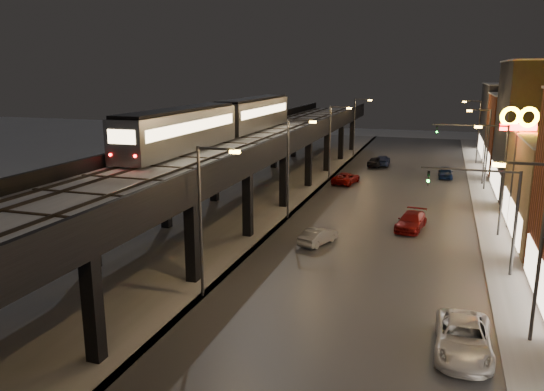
% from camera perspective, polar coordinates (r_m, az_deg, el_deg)
% --- Properties ---
extents(road_surface, '(17.00, 120.00, 0.06)m').
position_cam_1_polar(road_surface, '(50.49, 11.96, -1.99)').
color(road_surface, '#46474D').
rests_on(road_surface, ground).
extents(sidewalk_right, '(4.00, 120.00, 0.14)m').
position_cam_1_polar(sidewalk_right, '(50.54, 23.30, -2.74)').
color(sidewalk_right, '#9FA1A8').
rests_on(sidewalk_right, ground).
extents(under_viaduct_pavement, '(11.00, 120.00, 0.06)m').
position_cam_1_polar(under_viaduct_pavement, '(53.47, -2.56, -0.85)').
color(under_viaduct_pavement, '#9FA1A8').
rests_on(under_viaduct_pavement, ground).
extents(elevated_viaduct, '(9.00, 100.00, 6.30)m').
position_cam_1_polar(elevated_viaduct, '(49.47, -3.91, 4.58)').
color(elevated_viaduct, black).
rests_on(elevated_viaduct, ground).
extents(viaduct_trackbed, '(8.40, 100.00, 0.32)m').
position_cam_1_polar(viaduct_trackbed, '(49.48, -3.88, 5.48)').
color(viaduct_trackbed, '#B2B7C1').
rests_on(viaduct_trackbed, elevated_viaduct).
extents(viaduct_parapet_streetside, '(0.30, 100.00, 1.10)m').
position_cam_1_polar(viaduct_parapet_streetside, '(48.01, 0.99, 5.83)').
color(viaduct_parapet_streetside, black).
rests_on(viaduct_parapet_streetside, elevated_viaduct).
extents(viaduct_parapet_far, '(0.30, 100.00, 1.10)m').
position_cam_1_polar(viaduct_parapet_far, '(51.21, -8.42, 6.16)').
color(viaduct_parapet_far, black).
rests_on(viaduct_parapet_far, elevated_viaduct).
extents(building_e, '(12.20, 12.20, 10.16)m').
position_cam_1_polar(building_e, '(76.88, 26.77, 5.90)').
color(building_e, brown).
rests_on(building_e, ground).
extents(building_f, '(12.20, 16.20, 11.16)m').
position_cam_1_polar(building_f, '(90.63, 25.54, 7.26)').
color(building_f, '#28282C').
rests_on(building_f, ground).
extents(streetlight_left_1, '(2.57, 0.28, 9.00)m').
position_cam_1_polar(streetlight_left_1, '(30.43, -7.28, -1.76)').
color(streetlight_left_1, '#38383A').
rests_on(streetlight_left_1, ground).
extents(streetlight_right_1, '(2.56, 0.28, 9.00)m').
position_cam_1_polar(streetlight_right_1, '(28.05, 26.48, -4.39)').
color(streetlight_right_1, '#38383A').
rests_on(streetlight_right_1, ground).
extents(streetlight_left_2, '(2.57, 0.28, 9.00)m').
position_cam_1_polar(streetlight_left_2, '(46.96, 2.06, 3.66)').
color(streetlight_left_2, '#38383A').
rests_on(streetlight_left_2, ground).
extents(streetlight_right_2, '(2.56, 0.28, 9.00)m').
position_cam_1_polar(streetlight_right_2, '(45.46, 23.35, 2.25)').
color(streetlight_right_2, '#38383A').
rests_on(streetlight_right_2, ground).
extents(streetlight_left_3, '(2.57, 0.28, 9.00)m').
position_cam_1_polar(streetlight_left_3, '(64.29, 6.48, 6.19)').
color(streetlight_left_3, '#38383A').
rests_on(streetlight_left_3, ground).
extents(streetlight_right_3, '(2.56, 0.28, 9.00)m').
position_cam_1_polar(streetlight_right_3, '(63.20, 21.96, 5.20)').
color(streetlight_right_3, '#38383A').
rests_on(streetlight_right_3, ground).
extents(streetlight_left_4, '(2.57, 0.28, 9.00)m').
position_cam_1_polar(streetlight_left_4, '(81.91, 9.04, 7.63)').
color(streetlight_left_4, '#38383A').
rests_on(streetlight_left_4, ground).
extents(streetlight_right_4, '(2.56, 0.28, 9.00)m').
position_cam_1_polar(streetlight_right_4, '(81.06, 21.18, 6.85)').
color(streetlight_right_4, '#38383A').
rests_on(streetlight_right_4, ground).
extents(traffic_light_rig_a, '(6.10, 0.34, 7.00)m').
position_cam_1_polar(traffic_light_rig_a, '(36.75, 23.06, -1.30)').
color(traffic_light_rig_a, '#38383A').
rests_on(traffic_light_rig_a, ground).
extents(traffic_light_rig_b, '(6.10, 0.34, 7.00)m').
position_cam_1_polar(traffic_light_rig_b, '(66.21, 20.98, 4.96)').
color(traffic_light_rig_b, '#38383A').
rests_on(traffic_light_rig_b, ground).
extents(subway_train, '(2.89, 35.27, 3.46)m').
position_cam_1_polar(subway_train, '(52.92, -5.25, 8.09)').
color(subway_train, gray).
rests_on(subway_train, viaduct_trackbed).
extents(car_near_white, '(2.52, 4.08, 1.27)m').
position_cam_1_polar(car_near_white, '(40.98, 4.98, -4.45)').
color(car_near_white, gray).
rests_on(car_near_white, ground).
extents(car_mid_silver, '(2.98, 5.11, 1.34)m').
position_cam_1_polar(car_mid_silver, '(63.15, 7.95, 1.82)').
color(car_mid_silver, maroon).
rests_on(car_mid_silver, ground).
extents(car_mid_dark, '(2.18, 4.91, 1.40)m').
position_cam_1_polar(car_mid_dark, '(76.33, 11.79, 3.67)').
color(car_mid_dark, '#19244D').
rests_on(car_mid_dark, ground).
extents(car_far_white, '(2.46, 4.53, 1.46)m').
position_cam_1_polar(car_far_white, '(75.24, 11.19, 3.59)').
color(car_far_white, black).
rests_on(car_far_white, ground).
extents(car_onc_dark, '(2.55, 5.51, 1.53)m').
position_cam_1_polar(car_onc_dark, '(27.31, 19.87, -14.37)').
color(car_onc_dark, silver).
rests_on(car_onc_dark, ground).
extents(car_onc_white, '(2.68, 5.12, 1.42)m').
position_cam_1_polar(car_onc_white, '(46.01, 14.72, -2.76)').
color(car_onc_white, maroon).
rests_on(car_onc_white, ground).
extents(car_onc_red, '(1.82, 4.19, 1.41)m').
position_cam_1_polar(car_onc_red, '(69.37, 18.16, 2.34)').
color(car_onc_red, '#0D1B43').
rests_on(car_onc_red, ground).
extents(sign_mcdonalds, '(3.05, 0.79, 10.26)m').
position_cam_1_polar(sign_mcdonalds, '(47.73, 24.96, 6.41)').
color(sign_mcdonalds, '#38383A').
rests_on(sign_mcdonalds, ground).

